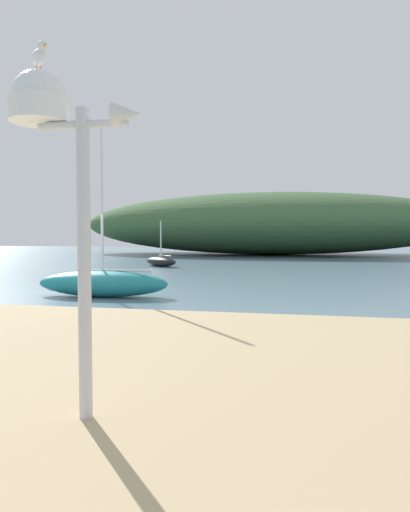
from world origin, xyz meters
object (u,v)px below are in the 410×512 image
(mast_structure, at_px, (52,131))
(sailboat_west_reach, at_px, (161,261))
(sailboat_near_shore, at_px, (103,283))
(seagull_on_radar, at_px, (39,55))

(mast_structure, bearing_deg, sailboat_west_reach, 105.04)
(mast_structure, relative_size, sailboat_near_shore, 0.60)
(mast_structure, bearing_deg, sailboat_near_shore, 112.17)
(sailboat_near_shore, bearing_deg, sailboat_west_reach, 99.97)
(seagull_on_radar, distance_m, sailboat_near_shore, 10.12)
(seagull_on_radar, xyz_separation_m, sailboat_near_shore, (-3.54, 8.98, -3.05))
(sailboat_west_reach, xyz_separation_m, sailboat_near_shore, (2.35, -13.37, 0.11))
(mast_structure, height_order, seagull_on_radar, seagull_on_radar)
(seagull_on_radar, distance_m, sailboat_west_reach, 23.32)
(seagull_on_radar, bearing_deg, sailboat_near_shore, 111.53)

